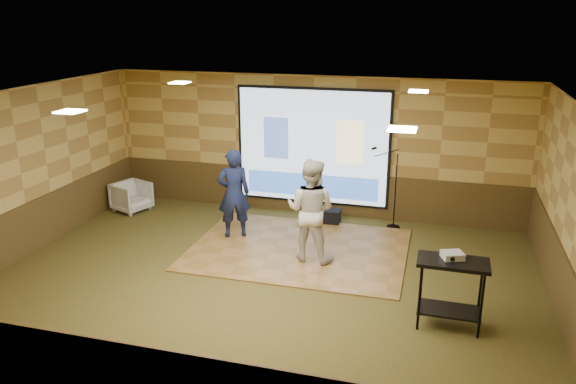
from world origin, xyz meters
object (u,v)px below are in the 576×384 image
(projector, at_px, (453,255))
(banquet_chair, at_px, (132,197))
(av_table, at_px, (452,280))
(player_right, at_px, (311,210))
(duffel_bag, at_px, (329,216))
(projector_screen, at_px, (312,148))
(player_left, at_px, (234,194))
(mic_stand, at_px, (392,204))
(dance_floor, at_px, (299,249))

(projector, height_order, banquet_chair, projector)
(av_table, distance_m, banquet_chair, 7.51)
(player_right, height_order, banquet_chair, player_right)
(banquet_chair, bearing_deg, duffel_bag, -63.91)
(projector_screen, xyz_separation_m, player_left, (-1.14, -1.75, -0.57))
(player_right, height_order, mic_stand, player_right)
(av_table, bearing_deg, projector_screen, 126.06)
(player_left, height_order, player_right, player_right)
(mic_stand, bearing_deg, player_right, -109.52)
(projector_screen, height_order, duffel_bag, projector_screen)
(dance_floor, height_order, banquet_chair, banquet_chair)
(player_left, bearing_deg, dance_floor, 141.42)
(player_right, relative_size, banquet_chair, 2.57)
(player_left, distance_m, banquet_chair, 2.93)
(projector, bearing_deg, banquet_chair, 134.43)
(av_table, relative_size, banquet_chair, 1.41)
(dance_floor, xyz_separation_m, player_right, (0.31, -0.38, 0.93))
(av_table, bearing_deg, banquet_chair, 155.57)
(dance_floor, bearing_deg, projector_screen, 96.62)
(player_left, bearing_deg, duffel_bag, -170.11)
(duffel_bag, bearing_deg, projector, -54.83)
(projector_screen, distance_m, player_right, 2.51)
(dance_floor, distance_m, projector, 3.47)
(dance_floor, relative_size, duffel_bag, 8.17)
(player_left, distance_m, projector, 4.62)
(av_table, height_order, projector, projector)
(mic_stand, distance_m, banquet_chair, 5.69)
(mic_stand, height_order, duffel_bag, mic_stand)
(banquet_chair, xyz_separation_m, duffel_bag, (4.38, 0.42, -0.18))
(projector_screen, bearing_deg, projector, -53.61)
(dance_floor, bearing_deg, banquet_chair, 165.20)
(banquet_chair, bearing_deg, player_left, -86.02)
(dance_floor, xyz_separation_m, projector, (2.68, -1.94, 1.05))
(mic_stand, xyz_separation_m, duffel_bag, (-1.28, -0.12, -0.34))
(projector_screen, distance_m, mic_stand, 2.06)
(projector_screen, bearing_deg, banquet_chair, -166.57)
(mic_stand, bearing_deg, projector_screen, 179.51)
(projector_screen, distance_m, av_table, 5.04)
(player_left, relative_size, banquet_chair, 2.44)
(duffel_bag, bearing_deg, av_table, -55.19)
(projector_screen, height_order, mic_stand, projector_screen)
(banquet_chair, bearing_deg, projector, -93.39)
(player_left, height_order, projector, player_left)
(player_left, xyz_separation_m, mic_stand, (2.91, 1.36, -0.41))
(projector, bearing_deg, player_right, 125.09)
(mic_stand, relative_size, banquet_chair, 2.35)
(mic_stand, distance_m, duffel_bag, 1.33)
(projector_screen, relative_size, duffel_bag, 6.86)
(player_left, distance_m, mic_stand, 3.24)
(projector_screen, relative_size, av_table, 3.28)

